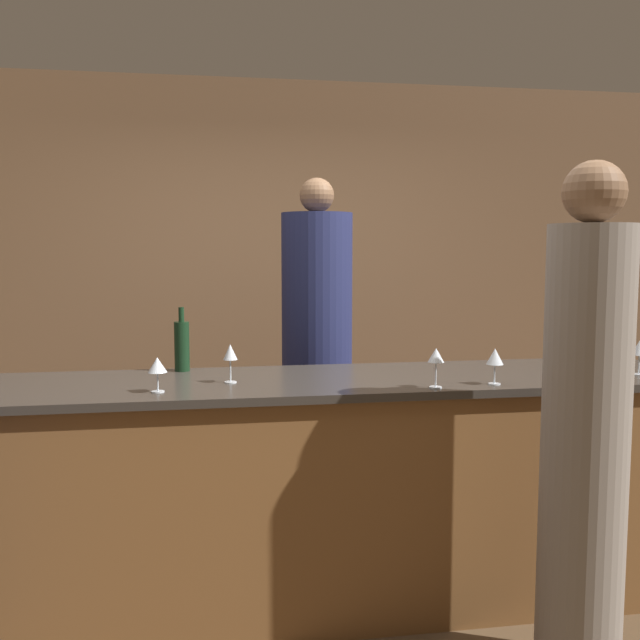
{
  "coord_description": "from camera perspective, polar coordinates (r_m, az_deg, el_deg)",
  "views": [
    {
      "loc": [
        -0.46,
        -3.08,
        1.62
      ],
      "look_at": [
        0.07,
        0.1,
        1.29
      ],
      "focal_mm": 40.0,
      "sensor_mm": 36.0,
      "label": 1
    }
  ],
  "objects": [
    {
      "name": "ground_plane",
      "position": [
        3.51,
        -0.97,
        -21.69
      ],
      "size": [
        14.0,
        14.0,
        0.0
      ],
      "primitive_type": "plane",
      "color": "#4C3823"
    },
    {
      "name": "wine_glass_5",
      "position": [
        3.07,
        -7.2,
        -2.7
      ],
      "size": [
        0.06,
        0.06,
        0.17
      ],
      "color": "silver",
      "rests_on": "bar_counter"
    },
    {
      "name": "wine_glass_0",
      "position": [
        2.98,
        9.27,
        -2.93
      ],
      "size": [
        0.07,
        0.07,
        0.17
      ],
      "color": "silver",
      "rests_on": "bar_counter"
    },
    {
      "name": "wine_glass_4",
      "position": [
        3.54,
        24.2,
        -2.1
      ],
      "size": [
        0.08,
        0.08,
        0.16
      ],
      "color": "silver",
      "rests_on": "bar_counter"
    },
    {
      "name": "back_wall",
      "position": [
        5.17,
        -4.41,
        3.35
      ],
      "size": [
        8.0,
        0.06,
        2.8
      ],
      "color": "brown",
      "rests_on": "ground_plane"
    },
    {
      "name": "guest_1",
      "position": [
        2.85,
        20.43,
        -8.86
      ],
      "size": [
        0.32,
        0.32,
        1.93
      ],
      "color": "gray",
      "rests_on": "ground_plane"
    },
    {
      "name": "wine_glass_6",
      "position": [
        2.92,
        -12.89,
        -3.6
      ],
      "size": [
        0.08,
        0.08,
        0.14
      ],
      "color": "silver",
      "rests_on": "bar_counter"
    },
    {
      "name": "wine_bottle_0",
      "position": [
        3.4,
        -10.99,
        -1.99
      ],
      "size": [
        0.07,
        0.07,
        0.3
      ],
      "color": "black",
      "rests_on": "bar_counter"
    },
    {
      "name": "bar_counter",
      "position": [
        3.3,
        -0.99,
        -13.61
      ],
      "size": [
        3.53,
        0.74,
        1.04
      ],
      "color": "brown",
      "rests_on": "ground_plane"
    },
    {
      "name": "wine_glass_3",
      "position": [
        3.1,
        13.82,
        -2.94
      ],
      "size": [
        0.07,
        0.07,
        0.15
      ],
      "color": "silver",
      "rests_on": "bar_counter"
    },
    {
      "name": "bartender",
      "position": [
        4.04,
        -0.25,
        -4.0
      ],
      "size": [
        0.4,
        0.4,
        2.0
      ],
      "rotation": [
        0.0,
        0.0,
        3.14
      ],
      "color": "#1E234C",
      "rests_on": "ground_plane"
    }
  ]
}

